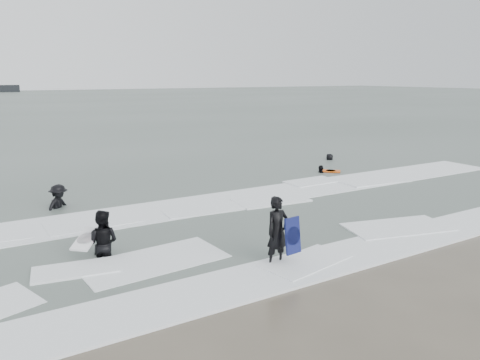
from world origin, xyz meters
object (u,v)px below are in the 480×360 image
surfer_centre (277,265)px  surfer_right_far (329,161)px  surfer_wading (103,256)px  surfer_breaker (60,209)px  surfer_right_near (321,173)px

surfer_centre → surfer_right_far: bearing=39.7°
surfer_centre → surfer_wading: bearing=138.1°
surfer_breaker → surfer_right_near: 12.68m
surfer_wading → surfer_right_near: size_ratio=1.19×
surfer_right_near → surfer_right_far: size_ratio=1.01×
surfer_right_near → surfer_centre: bearing=-19.7°
surfer_wading → surfer_right_far: surfer_wading is taller
surfer_right_far → surfer_centre: bearing=-8.3°
surfer_wading → surfer_breaker: (-0.22, 5.49, 0.00)m
surfer_right_near → surfer_wading: bearing=-39.9°
surfer_breaker → surfer_right_far: bearing=-29.0°
surfer_centre → surfer_wading: (-3.80, 2.91, 0.00)m
surfer_centre → surfer_wading: same height
surfer_breaker → surfer_wading: bearing=-126.9°
surfer_centre → surfer_right_near: size_ratio=1.19×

